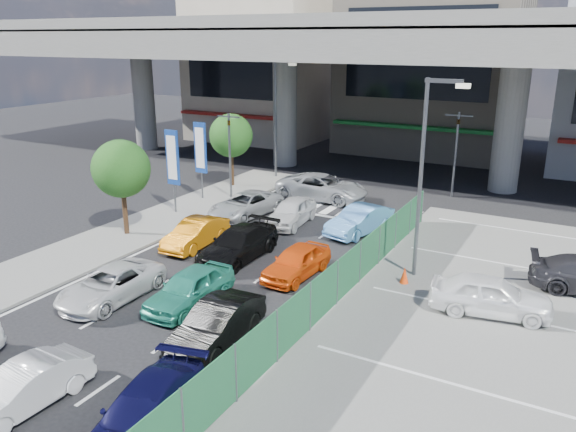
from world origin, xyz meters
The scene contains 29 objects.
ground centered at (0.00, 0.00, 0.00)m, with size 120.00×120.00×0.00m, color black.
parking_lot centered at (11.00, 2.00, 0.03)m, with size 12.00×28.00×0.06m, color slate.
sidewalk_left centered at (-7.00, 4.00, 0.06)m, with size 4.00×30.00×0.12m, color slate.
fence_run centered at (5.30, 1.00, 0.90)m, with size 0.16×22.00×1.80m, color #1F5C35, non-canonical shape.
expressway centered at (0.00, 22.00, 8.76)m, with size 64.00×14.00×10.75m.
building_west centered at (-16.00, 31.97, 6.49)m, with size 12.00×10.90×13.00m.
building_center centered at (0.00, 32.97, 7.49)m, with size 14.00×10.90×15.00m.
traffic_light_left centered at (-6.20, 12.00, 3.94)m, with size 1.60×1.24×5.20m.
traffic_light_right centered at (5.50, 19.00, 3.94)m, with size 1.60×1.24×5.20m.
street_lamp_right centered at (7.17, 6.00, 4.77)m, with size 1.65×0.22×8.00m.
street_lamp_left centered at (-6.33, 18.00, 4.77)m, with size 1.65×0.22×8.00m.
signboard_near centered at (-7.20, 7.99, 3.06)m, with size 0.80×0.14×4.70m.
signboard_far centered at (-7.60, 10.99, 3.06)m, with size 0.80×0.14×4.70m.
tree_near centered at (-7.00, 4.00, 3.39)m, with size 2.80×2.80×4.80m.
tree_far centered at (-7.80, 14.50, 3.39)m, with size 2.80×2.80×4.80m.
hatch_white_back_mid centered at (0.51, -7.47, 0.61)m, with size 1.29×3.70×1.22m, color silver.
minivan_navy_back centered at (4.08, -6.77, 0.65)m, with size 1.81×4.45×1.29m, color black.
sedan_white_mid_left centered at (-2.32, -1.60, 0.61)m, with size 2.03×4.40×1.22m, color silver.
taxi_teal_mid centered at (0.58, -0.57, 0.69)m, with size 1.63×4.05×1.38m, color teal.
hatch_black_mid_right centered at (3.04, -2.30, 0.68)m, with size 1.44×4.12×1.36m, color black.
taxi_orange_left centered at (-3.03, 4.44, 0.65)m, with size 1.37×3.93×1.30m, color #CE700A.
sedan_black_mid centered at (-0.41, 4.09, 0.69)m, with size 1.93×4.76×1.38m, color black.
taxi_orange_right centered at (2.76, 3.65, 0.64)m, with size 1.52×3.78×1.29m, color #EF500E.
wagon_silver_front_left centered at (-3.56, 9.57, 0.65)m, with size 2.15×4.67×1.30m, color #9DA1A4.
sedan_white_front_mid centered at (-0.65, 9.48, 0.69)m, with size 1.63×4.05×1.38m, color silver.
kei_truck_front_right centered at (3.04, 9.87, 0.69)m, with size 1.46×4.19×1.38m, color #5593D9.
crossing_wagon_silver centered at (-1.30, 14.59, 0.77)m, with size 2.55×5.53×1.54m, color #9EA2A6.
parked_sedan_white centered at (10.35, 3.94, 0.77)m, with size 1.68×4.17×1.42m, color white.
traffic_cone centered at (6.90, 5.01, 0.40)m, with size 0.35×0.35×0.68m, color #FE430E.
Camera 1 is at (12.74, -15.23, 9.42)m, focal length 35.00 mm.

